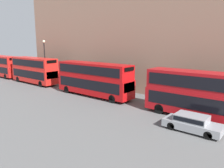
{
  "coord_description": "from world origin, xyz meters",
  "views": [
    {
      "loc": [
        -18.73,
        -0.5,
        7.07
      ],
      "look_at": [
        0.48,
        15.18,
        2.27
      ],
      "focal_mm": 35.0,
      "sensor_mm": 36.0,
      "label": 1
    }
  ],
  "objects_px": {
    "bus_trailing": "(3,65)",
    "bus_third_in_queue": "(34,69)",
    "car_dark_sedan": "(192,122)",
    "pedestrian": "(112,87)",
    "bus_second_in_queue": "(94,78)",
    "bus_leading": "(203,94)"
  },
  "relations": [
    {
      "from": "bus_trailing",
      "to": "bus_third_in_queue",
      "type": "bearing_deg",
      "value": -90.0
    },
    {
      "from": "car_dark_sedan",
      "to": "pedestrian",
      "type": "height_order",
      "value": "pedestrian"
    },
    {
      "from": "bus_third_in_queue",
      "to": "bus_trailing",
      "type": "xyz_separation_m",
      "value": [
        0.0,
        11.69,
        -0.08
      ]
    },
    {
      "from": "bus_third_in_queue",
      "to": "bus_trailing",
      "type": "height_order",
      "value": "bus_third_in_queue"
    },
    {
      "from": "bus_second_in_queue",
      "to": "bus_third_in_queue",
      "type": "height_order",
      "value": "bus_third_in_queue"
    },
    {
      "from": "bus_leading",
      "to": "bus_second_in_queue",
      "type": "bearing_deg",
      "value": 90.0
    },
    {
      "from": "bus_trailing",
      "to": "car_dark_sedan",
      "type": "relative_size",
      "value": 2.23
    },
    {
      "from": "bus_second_in_queue",
      "to": "pedestrian",
      "type": "bearing_deg",
      "value": -13.9
    },
    {
      "from": "bus_third_in_queue",
      "to": "bus_trailing",
      "type": "bearing_deg",
      "value": 90.0
    },
    {
      "from": "bus_leading",
      "to": "car_dark_sedan",
      "type": "xyz_separation_m",
      "value": [
        -3.4,
        -0.33,
        -1.71
      ]
    },
    {
      "from": "bus_trailing",
      "to": "pedestrian",
      "type": "xyz_separation_m",
      "value": [
        2.88,
        -26.5,
        -1.52
      ]
    },
    {
      "from": "bus_second_in_queue",
      "to": "bus_trailing",
      "type": "bearing_deg",
      "value": 90.0
    },
    {
      "from": "car_dark_sedan",
      "to": "pedestrian",
      "type": "bearing_deg",
      "value": 65.07
    },
    {
      "from": "bus_second_in_queue",
      "to": "bus_third_in_queue",
      "type": "xyz_separation_m",
      "value": [
        0.0,
        14.09,
        0.02
      ]
    },
    {
      "from": "bus_leading",
      "to": "car_dark_sedan",
      "type": "distance_m",
      "value": 3.82
    },
    {
      "from": "bus_leading",
      "to": "car_dark_sedan",
      "type": "bearing_deg",
      "value": -174.4
    },
    {
      "from": "bus_leading",
      "to": "pedestrian",
      "type": "bearing_deg",
      "value": 77.68
    },
    {
      "from": "pedestrian",
      "to": "bus_trailing",
      "type": "bearing_deg",
      "value": 96.2
    },
    {
      "from": "bus_third_in_queue",
      "to": "bus_trailing",
      "type": "distance_m",
      "value": 11.69
    },
    {
      "from": "car_dark_sedan",
      "to": "bus_trailing",
      "type": "bearing_deg",
      "value": 85.14
    },
    {
      "from": "pedestrian",
      "to": "bus_third_in_queue",
      "type": "bearing_deg",
      "value": 100.99
    },
    {
      "from": "car_dark_sedan",
      "to": "pedestrian",
      "type": "distance_m",
      "value": 14.89
    }
  ]
}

